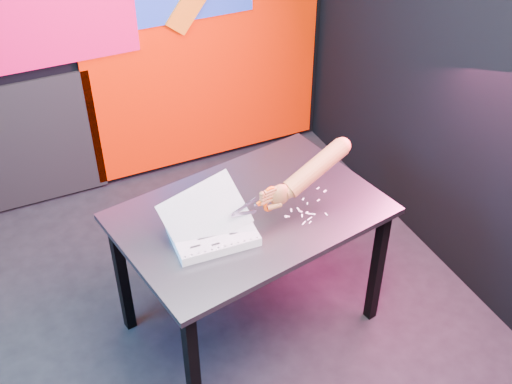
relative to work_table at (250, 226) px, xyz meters
name	(u,v)px	position (x,y,z in m)	size (l,w,h in m)	color
room	(181,110)	(-0.29, 0.02, 0.69)	(3.01, 3.01, 2.71)	black
backdrop	(112,52)	(-0.23, 1.48, 0.30)	(2.88, 0.05, 2.08)	red
work_table	(250,226)	(0.00, 0.00, 0.00)	(1.33, 1.00, 0.75)	black
printout_stack	(212,232)	(-0.22, -0.09, 0.12)	(0.40, 0.28, 0.28)	white
scissors	(267,200)	(0.03, -0.11, 0.22)	(0.24, 0.05, 0.13)	#A1A4BD
hand_forearm	(310,172)	(0.27, -0.07, 0.28)	(0.48, 0.14, 0.23)	brown
paper_clippings	(304,209)	(0.23, -0.09, 0.09)	(0.28, 0.22, 0.00)	white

